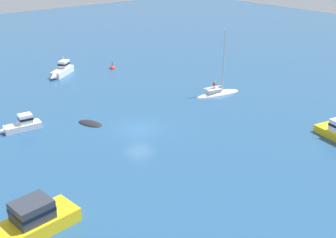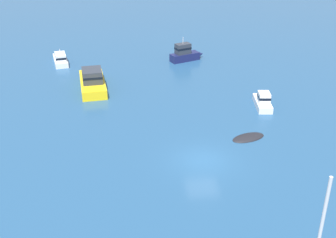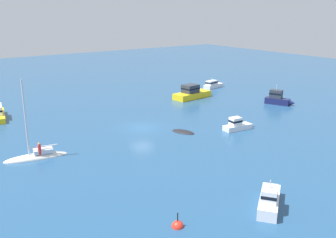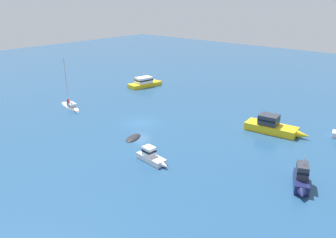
# 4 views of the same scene
# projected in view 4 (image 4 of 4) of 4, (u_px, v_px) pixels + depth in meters

# --- Properties ---
(ground_plane) EXTENTS (160.00, 160.00, 0.00)m
(ground_plane) POSITION_uv_depth(u_px,v_px,m) (141.00, 123.00, 46.75)
(ground_plane) COLOR navy
(cabin_cruiser) EXTENTS (1.67, 4.49, 1.57)m
(cabin_cruiser) POSITION_uv_depth(u_px,v_px,m) (151.00, 156.00, 35.86)
(cabin_cruiser) COLOR white
(cabin_cruiser) RESTS_ON ground
(skiff) EXTENTS (3.24, 2.31, 0.46)m
(skiff) POSITION_uv_depth(u_px,v_px,m) (133.00, 138.00, 41.82)
(skiff) COLOR black
(skiff) RESTS_ON ground
(powerboat) EXTENTS (4.51, 2.75, 2.96)m
(powerboat) POSITION_uv_depth(u_px,v_px,m) (302.00, 179.00, 30.95)
(powerboat) COLOR #191E4C
(powerboat) RESTS_ON ground
(motor_cruiser) EXTENTS (3.19, 8.24, 2.25)m
(motor_cruiser) POSITION_uv_depth(u_px,v_px,m) (272.00, 126.00, 43.46)
(motor_cruiser) COLOR yellow
(motor_cruiser) RESTS_ON ground
(powerboat_1) EXTENTS (8.07, 3.62, 2.56)m
(powerboat_1) POSITION_uv_depth(u_px,v_px,m) (145.00, 83.00, 65.28)
(powerboat_1) COLOR yellow
(powerboat_1) RESTS_ON ground
(sailboat) EXTENTS (2.51, 6.18, 8.32)m
(sailboat) POSITION_uv_depth(u_px,v_px,m) (70.00, 106.00, 53.31)
(sailboat) COLOR silver
(sailboat) RESTS_ON ground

